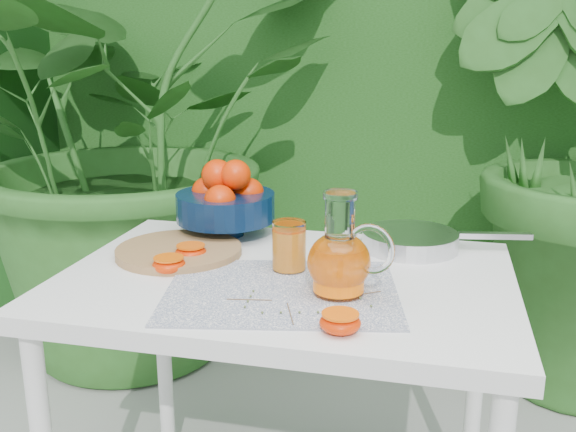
% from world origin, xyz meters
% --- Properties ---
extents(hedge_backdrop, '(8.00, 1.65, 2.50)m').
position_xyz_m(hedge_backdrop, '(0.06, 2.06, 1.19)').
color(hedge_backdrop, '#1E4C15').
rests_on(hedge_backdrop, ground).
extents(potted_plant_left, '(2.60, 2.60, 1.85)m').
position_xyz_m(potted_plant_left, '(-0.95, 1.13, 0.92)').
color(potted_plant_left, '#2B5D20').
rests_on(potted_plant_left, ground).
extents(potted_plant_right, '(2.55, 2.55, 1.82)m').
position_xyz_m(potted_plant_right, '(0.71, 1.23, 0.91)').
color(potted_plant_right, '#2B5D20').
rests_on(potted_plant_right, ground).
extents(white_table, '(1.00, 0.70, 0.75)m').
position_xyz_m(white_table, '(-0.08, 0.09, 0.67)').
color(white_table, white).
rests_on(white_table, ground).
extents(placemat, '(0.54, 0.46, 0.00)m').
position_xyz_m(placemat, '(-0.06, -0.01, 0.75)').
color(placemat, '#0D204A').
rests_on(placemat, white_table).
extents(cutting_board, '(0.36, 0.36, 0.02)m').
position_xyz_m(cutting_board, '(-0.36, 0.17, 0.76)').
color(cutting_board, '#8E6240').
rests_on(cutting_board, white_table).
extents(fruit_bowl, '(0.29, 0.29, 0.21)m').
position_xyz_m(fruit_bowl, '(-0.30, 0.36, 0.85)').
color(fruit_bowl, black).
rests_on(fruit_bowl, white_table).
extents(juice_pitcher, '(0.20, 0.16, 0.21)m').
position_xyz_m(juice_pitcher, '(0.06, -0.00, 0.83)').
color(juice_pitcher, white).
rests_on(juice_pitcher, white_table).
extents(juice_tumbler, '(0.10, 0.10, 0.11)m').
position_xyz_m(juice_tumbler, '(-0.07, 0.12, 0.81)').
color(juice_tumbler, white).
rests_on(juice_tumbler, white_table).
extents(saute_pan, '(0.44, 0.28, 0.04)m').
position_xyz_m(saute_pan, '(0.19, 0.34, 0.77)').
color(saute_pan, silver).
rests_on(saute_pan, white_table).
extents(orange_halves, '(0.52, 0.41, 0.04)m').
position_xyz_m(orange_halves, '(-0.19, 0.01, 0.77)').
color(orange_halves, '#FD4102').
rests_on(orange_halves, white_table).
extents(thyme_sprigs, '(0.30, 0.22, 0.01)m').
position_xyz_m(thyme_sprigs, '(-0.01, -0.07, 0.76)').
color(thyme_sprigs, brown).
rests_on(thyme_sprigs, white_table).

